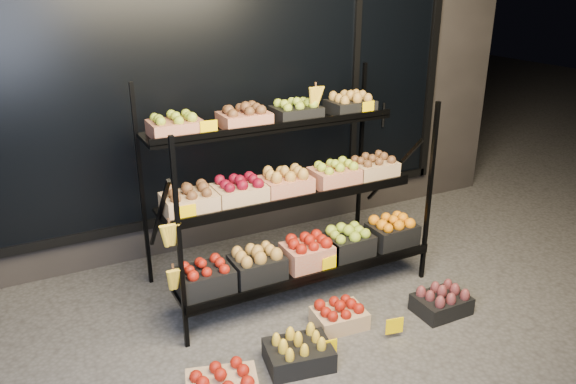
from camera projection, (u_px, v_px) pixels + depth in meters
ground at (328, 320)px, 4.15m from camera, size 24.00×24.00×0.00m
building at (200, 42)px, 5.66m from camera, size 6.00×2.08×3.50m
display_rack at (289, 195)px, 4.36m from camera, size 2.18×1.02×1.68m
tag_floor_a at (328, 353)px, 3.69m from camera, size 0.13×0.01×0.12m
tag_floor_b at (394, 331)px, 3.93m from camera, size 0.13×0.01×0.12m
floor_crate_midleft at (299, 352)px, 3.65m from camera, size 0.47×0.38×0.21m
floor_crate_midright at (339, 315)px, 4.06m from camera, size 0.39×0.31×0.19m
floor_crate_right at (442, 301)px, 4.22m from camera, size 0.40×0.29×0.20m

